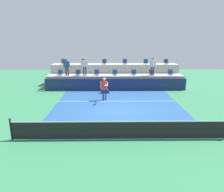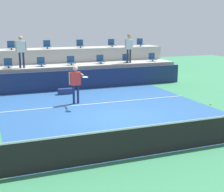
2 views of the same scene
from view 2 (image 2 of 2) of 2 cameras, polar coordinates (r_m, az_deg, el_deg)
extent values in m
plane|color=#388456|center=(13.27, 1.03, -3.61)|extent=(40.00, 40.00, 0.00)
cube|color=#285693|center=(14.17, -0.50, -2.54)|extent=(9.00, 10.00, 0.01)
cube|color=white|center=(15.44, -2.34, -1.27)|extent=(9.00, 0.06, 0.00)
cube|color=black|center=(9.73, 10.06, -7.09)|extent=(10.40, 0.01, 0.87)
cube|color=white|center=(9.59, 10.16, -4.63)|extent=(10.40, 0.02, 0.05)
cube|color=navy|center=(18.71, -5.95, 2.82)|extent=(13.00, 0.16, 1.10)
cube|color=#ADAAA3|center=(19.94, -6.95, 3.61)|extent=(13.00, 1.80, 1.25)
cube|color=#ADAAA3|center=(21.61, -8.17, 5.41)|extent=(13.00, 1.80, 2.10)
cylinder|color=#2D2D33|center=(19.14, -17.42, 4.80)|extent=(0.08, 0.08, 0.10)
cube|color=navy|center=(19.13, -17.44, 5.00)|extent=(0.44, 0.40, 0.04)
cube|color=navy|center=(19.28, -17.52, 5.69)|extent=(0.44, 0.04, 0.38)
cylinder|color=#2D2D33|center=(19.34, -12.07, 5.17)|extent=(0.08, 0.08, 0.10)
cube|color=navy|center=(19.33, -12.08, 5.38)|extent=(0.44, 0.40, 0.04)
cube|color=navy|center=(19.48, -12.20, 6.05)|extent=(0.44, 0.04, 0.38)
cylinder|color=#2D2D33|center=(19.69, -7.01, 5.48)|extent=(0.08, 0.08, 0.10)
cube|color=navy|center=(19.68, -7.01, 5.68)|extent=(0.44, 0.40, 0.04)
cube|color=navy|center=(19.83, -7.16, 6.34)|extent=(0.44, 0.04, 0.38)
cylinder|color=#2D2D33|center=(20.22, -1.93, 5.75)|extent=(0.08, 0.08, 0.10)
cube|color=navy|center=(20.21, -1.93, 5.95)|extent=(0.44, 0.40, 0.04)
cube|color=navy|center=(20.35, -2.11, 6.59)|extent=(0.44, 0.04, 0.38)
cylinder|color=#2D2D33|center=(20.85, 2.57, 5.95)|extent=(0.08, 0.08, 0.10)
cube|color=navy|center=(20.84, 2.57, 6.14)|extent=(0.44, 0.40, 0.04)
cube|color=navy|center=(20.98, 2.37, 6.77)|extent=(0.44, 0.04, 0.38)
cylinder|color=#2D2D33|center=(21.65, 7.05, 6.12)|extent=(0.08, 0.08, 0.10)
cube|color=navy|center=(21.64, 7.06, 6.30)|extent=(0.44, 0.40, 0.04)
cube|color=navy|center=(21.78, 6.85, 6.90)|extent=(0.44, 0.04, 0.38)
cylinder|color=#2D2D33|center=(20.86, -16.95, 7.78)|extent=(0.08, 0.08, 0.10)
cube|color=navy|center=(20.86, -16.96, 7.97)|extent=(0.44, 0.40, 0.04)
cube|color=navy|center=(21.02, -17.04, 8.57)|extent=(0.44, 0.04, 0.38)
cylinder|color=#2D2D33|center=(21.14, -11.07, 8.14)|extent=(0.08, 0.08, 0.10)
cube|color=navy|center=(21.13, -11.08, 8.33)|extent=(0.44, 0.40, 0.04)
cube|color=navy|center=(21.30, -11.19, 8.92)|extent=(0.44, 0.04, 0.38)
cylinder|color=#2D2D33|center=(21.62, -5.44, 8.41)|extent=(0.08, 0.08, 0.10)
cube|color=navy|center=(21.61, -5.45, 8.59)|extent=(0.44, 0.40, 0.04)
cube|color=navy|center=(21.77, -5.59, 9.17)|extent=(0.44, 0.04, 0.38)
cylinder|color=#2D2D33|center=(22.31, 0.02, 8.59)|extent=(0.08, 0.08, 0.10)
cube|color=navy|center=(22.31, 0.02, 8.77)|extent=(0.44, 0.40, 0.04)
cube|color=navy|center=(22.46, -0.15, 9.33)|extent=(0.44, 0.04, 0.38)
cylinder|color=#2D2D33|center=(23.17, 4.98, 8.69)|extent=(0.08, 0.08, 0.10)
cube|color=navy|center=(23.16, 4.98, 8.87)|extent=(0.44, 0.40, 0.04)
cube|color=navy|center=(23.31, 4.80, 9.41)|extent=(0.44, 0.04, 0.38)
cylinder|color=navy|center=(15.41, -6.61, 0.26)|extent=(0.12, 0.12, 0.87)
cylinder|color=navy|center=(15.44, -5.88, 0.30)|extent=(0.12, 0.12, 0.87)
cube|color=red|center=(15.28, -6.32, 3.00)|extent=(0.49, 0.23, 0.62)
sphere|color=beige|center=(15.21, -6.36, 4.76)|extent=(0.26, 0.26, 0.24)
cylinder|color=beige|center=(15.24, -7.32, 3.02)|extent=(0.08, 0.08, 0.58)
cylinder|color=beige|center=(15.03, -5.14, 3.67)|extent=(0.12, 0.55, 0.07)
cylinder|color=black|center=(14.66, -4.87, 3.45)|extent=(0.06, 0.26, 0.04)
ellipsoid|color=silver|center=(14.39, -4.66, 3.28)|extent=(0.29, 0.34, 0.03)
cylinder|color=navy|center=(18.86, -15.60, 5.97)|extent=(0.13, 0.13, 0.86)
cylinder|color=navy|center=(18.85, -15.00, 6.00)|extent=(0.13, 0.13, 0.86)
cube|color=white|center=(18.79, -15.43, 8.20)|extent=(0.49, 0.25, 0.61)
sphere|color=tan|center=(18.76, -15.52, 9.63)|extent=(0.27, 0.27, 0.23)
cylinder|color=tan|center=(18.81, -16.26, 8.21)|extent=(0.08, 0.08, 0.57)
cylinder|color=tan|center=(18.77, -14.61, 8.30)|extent=(0.08, 0.08, 0.57)
cylinder|color=#2D2D33|center=(20.49, 2.69, 6.88)|extent=(0.12, 0.12, 0.84)
cylinder|color=#2D2D33|center=(20.58, 3.17, 6.90)|extent=(0.12, 0.12, 0.84)
cube|color=white|center=(20.48, 2.96, 8.89)|extent=(0.47, 0.21, 0.60)
sphere|color=beige|center=(20.45, 2.97, 10.17)|extent=(0.24, 0.24, 0.23)
cylinder|color=beige|center=(20.36, 2.29, 8.92)|extent=(0.07, 0.07, 0.56)
cylinder|color=beige|center=(20.60, 3.61, 8.95)|extent=(0.07, 0.07, 0.56)
cylinder|color=tan|center=(20.45, 2.97, 10.39)|extent=(0.43, 0.43, 0.01)
cylinder|color=tan|center=(20.45, 2.97, 10.52)|extent=(0.25, 0.25, 0.09)
sphere|color=#CCE033|center=(12.28, 16.61, -1.40)|extent=(0.07, 0.07, 0.07)
cube|color=navy|center=(17.57, -8.06, 0.80)|extent=(0.76, 0.28, 0.30)
camera|label=1|loc=(4.61, 91.15, 11.61)|focal=34.33mm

